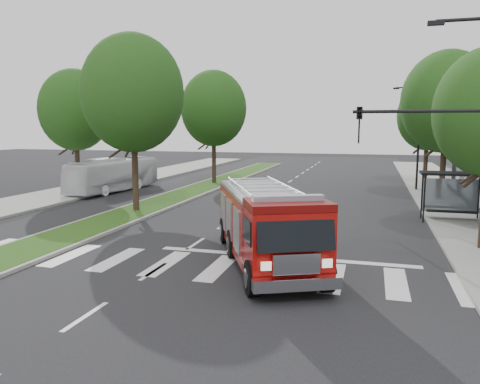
# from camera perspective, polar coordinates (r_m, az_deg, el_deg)

# --- Properties ---
(ground) EXTENTS (140.00, 140.00, 0.00)m
(ground) POSITION_cam_1_polar(r_m,az_deg,el_deg) (20.13, -5.45, -6.32)
(ground) COLOR black
(ground) RESTS_ON ground
(sidewalk_right) EXTENTS (5.00, 80.00, 0.15)m
(sidewalk_right) POSITION_cam_1_polar(r_m,az_deg,el_deg) (29.10, 26.22, -2.52)
(sidewalk_right) COLOR gray
(sidewalk_right) RESTS_ON ground
(sidewalk_left) EXTENTS (5.00, 80.00, 0.15)m
(sidewalk_left) POSITION_cam_1_polar(r_m,az_deg,el_deg) (35.84, -21.52, -0.42)
(sidewalk_left) COLOR gray
(sidewalk_left) RESTS_ON ground
(median) EXTENTS (3.00, 50.00, 0.15)m
(median) POSITION_cam_1_polar(r_m,az_deg,el_deg) (38.78, -4.13, 0.72)
(median) COLOR gray
(median) RESTS_ON ground
(bus_shelter) EXTENTS (3.20, 1.60, 2.61)m
(bus_shelter) POSITION_cam_1_polar(r_m,az_deg,el_deg) (26.80, 24.45, 1.00)
(bus_shelter) COLOR black
(bus_shelter) RESTS_ON ground
(tree_right_mid) EXTENTS (5.60, 5.60, 9.72)m
(tree_right_mid) POSITION_cam_1_polar(r_m,az_deg,el_deg) (32.51, 23.89, 9.99)
(tree_right_mid) COLOR black
(tree_right_mid) RESTS_ON ground
(tree_right_far) EXTENTS (5.00, 5.00, 8.73)m
(tree_right_far) POSITION_cam_1_polar(r_m,az_deg,el_deg) (42.42, 21.95, 8.58)
(tree_right_far) COLOR black
(tree_right_far) RESTS_ON ground
(tree_median_near) EXTENTS (5.80, 5.80, 10.16)m
(tree_median_near) POSITION_cam_1_polar(r_m,az_deg,el_deg) (27.56, -12.94, 11.63)
(tree_median_near) COLOR black
(tree_median_near) RESTS_ON ground
(tree_median_far) EXTENTS (5.60, 5.60, 9.72)m
(tree_median_far) POSITION_cam_1_polar(r_m,az_deg,el_deg) (40.39, -3.24, 10.12)
(tree_median_far) COLOR black
(tree_median_far) RESTS_ON ground
(tree_left_mid) EXTENTS (5.20, 5.20, 9.16)m
(tree_left_mid) POSITION_cam_1_polar(r_m,az_deg,el_deg) (36.84, -19.48, 9.39)
(tree_left_mid) COLOR black
(tree_left_mid) RESTS_ON ground
(streetlight_right_near) EXTENTS (4.08, 0.22, 8.00)m
(streetlight_right_near) POSITION_cam_1_polar(r_m,az_deg,el_deg) (14.89, 25.61, 6.08)
(streetlight_right_near) COLOR black
(streetlight_right_near) RESTS_ON ground
(streetlight_right_far) EXTENTS (2.11, 0.20, 8.00)m
(streetlight_right_far) POSITION_cam_1_polar(r_m,az_deg,el_deg) (38.32, 20.76, 6.74)
(streetlight_right_far) COLOR black
(streetlight_right_far) RESTS_ON ground
(fire_engine) EXTENTS (5.81, 8.74, 2.93)m
(fire_engine) POSITION_cam_1_polar(r_m,az_deg,el_deg) (17.06, 3.25, -4.05)
(fire_engine) COLOR #5E0605
(fire_engine) RESTS_ON ground
(city_bus) EXTENTS (3.05, 9.44, 2.58)m
(city_bus) POSITION_cam_1_polar(r_m,az_deg,el_deg) (37.34, -15.12, 2.06)
(city_bus) COLOR silver
(city_bus) RESTS_ON ground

